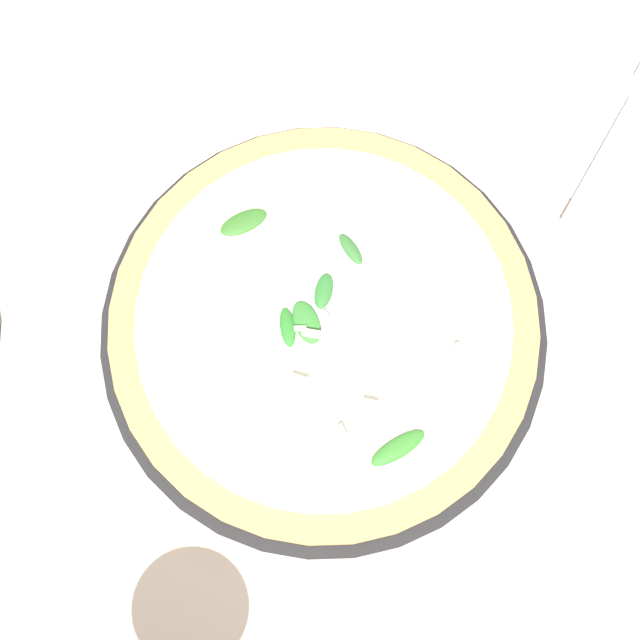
{
  "coord_description": "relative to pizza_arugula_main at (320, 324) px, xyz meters",
  "views": [
    {
      "loc": [
        -0.17,
        -0.11,
        0.7
      ],
      "look_at": [
        -0.02,
        0.0,
        0.03
      ],
      "focal_mm": 50.0,
      "sensor_mm": 36.0,
      "label": 1
    }
  ],
  "objects": [
    {
      "name": "fork",
      "position": [
        0.3,
        -0.1,
        -0.01
      ],
      "size": [
        0.21,
        0.04,
        0.0
      ],
      "rotation": [
        0.0,
        0.0,
        0.12
      ],
      "color": "silver",
      "rests_on": "ground_plane"
    },
    {
      "name": "ground_plane",
      "position": [
        0.02,
        -0.0,
        -0.02
      ],
      "size": [
        6.0,
        6.0,
        0.0
      ],
      "primitive_type": "plane",
      "color": "beige"
    },
    {
      "name": "pizza_arugula_main",
      "position": [
        0.0,
        0.0,
        0.0
      ],
      "size": [
        0.36,
        0.36,
        0.05
      ],
      "color": "black",
      "rests_on": "ground_plane"
    },
    {
      "name": "napkin",
      "position": [
        0.3,
        -0.1,
        -0.01
      ],
      "size": [
        0.16,
        0.11,
        0.01
      ],
      "rotation": [
        0.0,
        0.0,
        0.08
      ],
      "color": "white",
      "rests_on": "ground_plane"
    }
  ]
}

